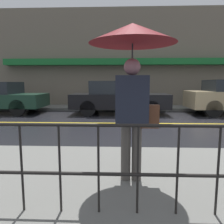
# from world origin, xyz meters

# --- Properties ---
(ground_plane) EXTENTS (80.00, 80.00, 0.00)m
(ground_plane) POSITION_xyz_m (0.00, 0.00, 0.00)
(ground_plane) COLOR black
(sidewalk_far) EXTENTS (28.00, 1.88, 0.13)m
(sidewalk_far) POSITION_xyz_m (0.00, 4.27, 0.07)
(sidewalk_far) COLOR slate
(sidewalk_far) RESTS_ON ground_plane
(lane_marking) EXTENTS (25.20, 0.12, 0.01)m
(lane_marking) POSITION_xyz_m (0.00, 0.00, 0.00)
(lane_marking) COLOR gold
(lane_marking) RESTS_ON ground_plane
(building_storefront) EXTENTS (28.00, 0.85, 5.65)m
(building_storefront) POSITION_xyz_m (0.00, 5.33, 2.81)
(building_storefront) COLOR #706656
(building_storefront) RESTS_ON ground_plane
(pedestrian) EXTENTS (1.10, 1.10, 2.04)m
(pedestrian) POSITION_xyz_m (-1.57, -4.83, 1.79)
(pedestrian) COLOR #4C4742
(pedestrian) RESTS_ON sidewalk_near
(car_black) EXTENTS (4.40, 1.80, 1.51)m
(car_black) POSITION_xyz_m (-1.82, 2.37, 0.77)
(car_black) COLOR black
(car_black) RESTS_ON ground_plane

